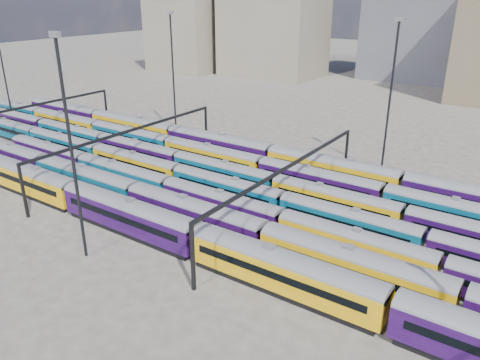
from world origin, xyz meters
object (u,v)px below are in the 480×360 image
Objects in this scene: rake_0 at (129,213)px; mast_2 at (70,144)px; rake_2 at (282,220)px; rake_1 at (194,212)px.

mast_2 reaches higher than rake_0.
rake_2 is 4.50× the size of mast_2.
rake_1 is 4.18× the size of mast_2.
rake_0 reaches higher than rake_1.
rake_2 is (10.16, 5.00, -0.30)m from rake_1.
mast_2 is at bearing -134.94° from rake_2.
rake_0 reaches higher than rake_2.
rake_1 is 0.93× the size of rake_2.
mast_2 is at bearing -119.55° from rake_1.
rake_0 is 13.09m from mast_2.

